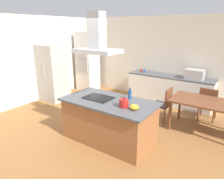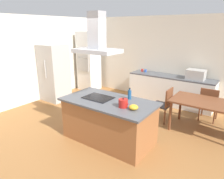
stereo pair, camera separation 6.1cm
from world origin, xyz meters
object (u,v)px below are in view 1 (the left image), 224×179
Objects in this scene: olive_oil_bottle at (130,94)px; coffee_mug_red at (141,70)px; dining_table at (203,104)px; wall_oven_stack at (87,61)px; chair_at_left_end at (164,102)px; mixing_bowl at (134,107)px; refrigerator at (53,73)px; tea_kettle at (124,103)px; chair_facing_back_wall at (208,102)px; range_hood at (97,40)px; cooktop at (98,98)px; countertop_microwave at (195,74)px; coffee_mug_blue at (144,71)px.

coffee_mug_red is at bearing 112.05° from olive_oil_bottle.
coffee_mug_red is at bearing 148.41° from dining_table.
chair_at_left_end is at bearing -17.35° from wall_oven_stack.
refrigerator reaches higher than mixing_bowl.
chair_facing_back_wall is (1.10, 2.34, -0.47)m from tea_kettle.
coffee_mug_red is at bearing 161.97° from chair_facing_back_wall.
range_hood is (-0.93, 0.13, 1.15)m from mixing_bowl.
cooktop reaches higher than chair_facing_back_wall.
coffee_mug_red is 0.10× the size of range_hood.
dining_table is (1.23, 1.22, -0.33)m from olive_oil_bottle.
cooktop is at bearing -150.85° from olive_oil_bottle.
countertop_microwave is at bearing 24.80° from refrigerator.
chair_at_left_end is at bearing -48.11° from coffee_mug_blue.
tea_kettle is 0.26× the size of chair_facing_back_wall.
tea_kettle is at bearing -10.35° from cooktop.
cooktop is 0.94m from mixing_bowl.
mixing_bowl is 0.19× the size of chair_facing_back_wall.
tea_kettle is 2.53× the size of coffee_mug_red.
refrigerator is 1.30× the size of dining_table.
tea_kettle is 3.26m from coffee_mug_blue.
countertop_microwave is at bearing 66.24° from range_hood.
olive_oil_bottle reaches higher than tea_kettle.
countertop_microwave is 1.63m from coffee_mug_blue.
chair_at_left_end is (-0.92, -0.67, 0.00)m from chair_facing_back_wall.
coffee_mug_red is 2.17m from wall_oven_stack.
refrigerator reaches higher than chair_at_left_end.
dining_table is at bearing -0.00° from chair_at_left_end.
cooktop is at bearing -129.36° from chair_facing_back_wall.
range_hood is (-0.71, 0.13, 1.12)m from tea_kettle.
chair_facing_back_wall is 1.13m from chair_at_left_end.
tea_kettle is 0.13× the size of refrigerator.
countertop_microwave is 3.32m from range_hood.
range_hood reaches higher than tea_kettle.
range_hood is at bearing -80.68° from coffee_mug_red.
tea_kettle is 1.34m from range_hood.
refrigerator is 2.04× the size of chair_at_left_end.
refrigerator is (-2.35, -1.90, -0.03)m from coffee_mug_blue.
countertop_microwave is 0.56× the size of chair_at_left_end.
refrigerator is at bearing -172.08° from chair_at_left_end.
dining_table is (1.81, 1.55, -0.24)m from cooktop.
coffee_mug_red is at bearing 134.39° from chair_at_left_end.
countertop_microwave is (0.33, 3.01, 0.09)m from mixing_bowl.
countertop_microwave is at bearing 83.67° from mixing_bowl.
cooktop is 0.27× the size of wall_oven_stack.
countertop_microwave is 4.38m from refrigerator.
wall_oven_stack reaches higher than tea_kettle.
cooktop is at bearing 172.36° from mixing_bowl.
refrigerator reaches higher than chair_facing_back_wall.
wall_oven_stack reaches higher than coffee_mug_red.
chair_at_left_end is (1.38, -1.41, -0.44)m from coffee_mug_red.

